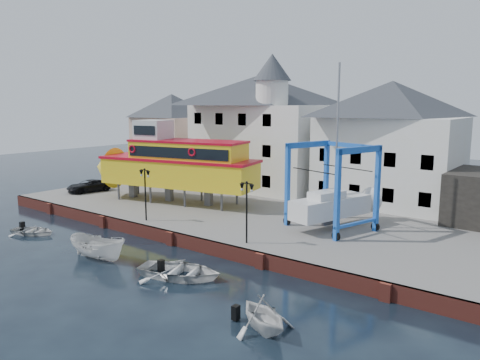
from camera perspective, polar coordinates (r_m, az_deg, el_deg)
The scene contains 15 objects.
ground at distance 34.85m, azimuth -8.41°, elevation -7.85°, with size 140.00×140.00×0.00m, color black.
hardstanding at distance 42.81m, azimuth 2.20°, elevation -3.79°, with size 44.00×22.00×1.00m, color slate.
quay_wall at distance 34.78m, azimuth -8.31°, elevation -7.02°, with size 44.00×0.47×1.00m.
building_pink at distance 58.89m, azimuth -8.23°, elevation 5.32°, with size 8.00×7.00×10.30m.
building_white_main at distance 50.61m, azimuth 2.58°, elevation 6.09°, with size 14.00×8.30×14.00m.
building_white_right at distance 44.80m, azimuth 17.78°, elevation 4.26°, with size 12.00×8.00×11.20m.
lamp_post_left at distance 37.56m, azimuth -11.51°, elevation -0.13°, with size 1.12×0.32×4.20m.
lamp_post_right at distance 30.83m, azimuth 0.82°, elevation -2.02°, with size 1.12×0.32×4.20m.
tour_boat at distance 44.52m, azimuth -8.67°, elevation 1.99°, with size 18.04×7.64×7.65m.
travel_lift at distance 35.93m, azimuth 11.81°, elevation -2.43°, with size 6.69×8.28×12.13m.
van at distance 51.66m, azimuth -17.98°, elevation -0.69°, with size 2.06×4.46×1.24m, color black.
motorboat_a at distance 32.97m, azimuth -16.85°, elevation -9.18°, with size 1.75×4.64×1.79m, color silver.
motorboat_b at distance 28.67m, azimuth -7.34°, elevation -11.70°, with size 3.64×5.10×1.06m, color silver.
motorboat_c at distance 22.51m, azimuth 2.85°, elevation -17.81°, with size 2.86×3.31×1.74m, color silver.
motorboat_d at distance 40.70m, azimuth -23.92°, elevation -6.04°, with size 2.57×3.59×0.74m, color silver.
Camera 1 is at (24.02, -23.05, 10.31)m, focal length 35.00 mm.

